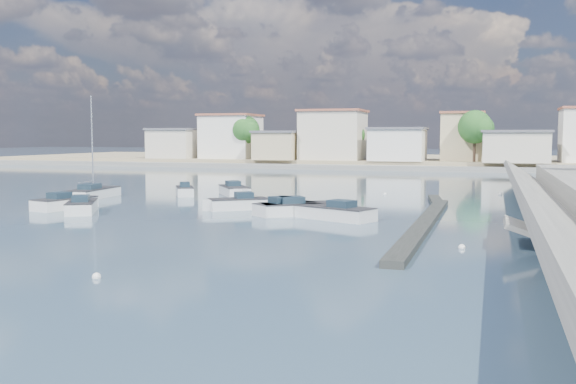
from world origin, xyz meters
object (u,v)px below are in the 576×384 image
object	(u,v)px
motorboat_g	(235,191)
sailboat	(95,193)
motorboat_b	(288,209)
motorboat_f	(184,191)
motorboat_h	(303,209)
motorboat_d	(235,205)
motorboat_e	(68,204)
motorboat_c	(332,213)
motorboat_a	(82,207)

from	to	relation	value
motorboat_g	sailboat	world-z (taller)	sailboat
motorboat_b	motorboat_f	size ratio (longest dim) A/B	1.20
motorboat_f	motorboat_h	bearing A→B (deg)	-35.93
motorboat_h	sailboat	distance (m)	21.62
motorboat_d	motorboat_e	bearing A→B (deg)	-165.39
motorboat_d	motorboat_c	bearing A→B (deg)	-20.16
motorboat_e	motorboat_f	world-z (taller)	same
motorboat_c	motorboat_e	bearing A→B (deg)	-179.35
motorboat_b	motorboat_c	world-z (taller)	same
motorboat_f	motorboat_h	world-z (taller)	same
motorboat_a	motorboat_b	size ratio (longest dim) A/B	1.09
motorboat_a	motorboat_g	xyz separation A→B (m)	(5.34, 15.14, 0.00)
motorboat_h	motorboat_c	bearing A→B (deg)	-32.48
motorboat_e	motorboat_g	bearing A→B (deg)	60.10
motorboat_e	motorboat_h	bearing A→B (deg)	5.70
motorboat_e	motorboat_d	bearing A→B (deg)	14.61
motorboat_e	motorboat_h	distance (m)	17.71
motorboat_a	motorboat_g	size ratio (longest dim) A/B	0.92
motorboat_h	sailboat	size ratio (longest dim) A/B	0.60
motorboat_a	motorboat_c	world-z (taller)	same
motorboat_c	motorboat_f	bearing A→B (deg)	144.55
motorboat_c	sailboat	bearing A→B (deg)	161.53
motorboat_b	motorboat_g	distance (m)	14.79
sailboat	motorboat_h	bearing A→B (deg)	-16.64
motorboat_b	motorboat_h	xyz separation A→B (m)	(1.03, 0.12, 0.00)
motorboat_d	sailboat	size ratio (longest dim) A/B	0.49
motorboat_d	sailboat	world-z (taller)	sailboat
motorboat_c	motorboat_g	size ratio (longest dim) A/B	1.09
motorboat_a	motorboat_f	size ratio (longest dim) A/B	1.30
motorboat_c	motorboat_e	xyz separation A→B (m)	(-20.03, -0.23, -0.00)
motorboat_a	motorboat_e	world-z (taller)	same
motorboat_c	motorboat_h	size ratio (longest dim) A/B	1.06
motorboat_c	motorboat_f	world-z (taller)	same
motorboat_c	motorboat_h	world-z (taller)	same
motorboat_d	motorboat_e	world-z (taller)	same
motorboat_a	motorboat_f	distance (m)	13.69
motorboat_a	sailboat	bearing A→B (deg)	119.90
motorboat_c	motorboat_f	size ratio (longest dim) A/B	1.55
motorboat_g	sailboat	size ratio (longest dim) A/B	0.59
motorboat_b	motorboat_d	distance (m)	4.77
motorboat_a	motorboat_c	distance (m)	17.71
motorboat_a	sailboat	size ratio (longest dim) A/B	0.54
motorboat_f	motorboat_d	bearing A→B (deg)	-45.86
motorboat_d	sailboat	bearing A→B (deg)	162.43
motorboat_f	motorboat_g	world-z (taller)	same
motorboat_c	motorboat_a	bearing A→B (deg)	-173.98
motorboat_g	motorboat_h	distance (m)	15.34
motorboat_e	motorboat_f	distance (m)	12.51
motorboat_b	motorboat_h	distance (m)	1.03
motorboat_b	motorboat_e	world-z (taller)	same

